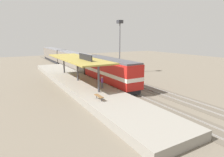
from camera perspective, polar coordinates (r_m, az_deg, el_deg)
The scene contains 12 objects.
ground_plane at distance 35.31m, azimuth -0.08°, elevation -0.80°, with size 120.00×120.00×0.00m, color #706656.
track_near at distance 34.38m, azimuth -2.97°, elevation -1.13°, with size 3.20×110.00×0.16m.
track_far at distance 36.64m, azimuth 3.44°, elevation -0.29°, with size 3.20×110.00×0.16m.
platform at distance 32.51m, azimuth -10.21°, elevation -1.34°, with size 6.00×44.00×0.90m, color gray.
station_canopy at distance 31.72m, azimuth -10.43°, elevation 5.81°, with size 5.20×18.00×4.70m.
platform_bench at distance 22.06m, azimuth -3.98°, elevation -5.33°, with size 0.44×1.70×0.50m.
locomotive at distance 31.52m, azimuth -0.74°, elevation 2.07°, with size 2.93×14.43×4.44m.
passenger_carriage_front at distance 47.88m, azimuth -11.40°, elevation 5.24°, with size 2.90×20.00×4.24m.
passenger_carriage_rear at distance 67.82m, azimuth -17.14°, elevation 6.96°, with size 2.90×20.00×4.24m.
freight_car at distance 44.48m, azimuth -3.36°, elevation 4.49°, with size 2.80×12.00×3.54m.
light_mast at distance 42.95m, azimuth 2.35°, elevation 12.82°, with size 1.10×1.10×11.70m.
person_waiting at distance 26.82m, azimuth -3.01°, elevation -0.99°, with size 0.34×0.34×1.71m.
Camera 1 is at (-15.18, -29.79, 8.02)m, focal length 30.28 mm.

